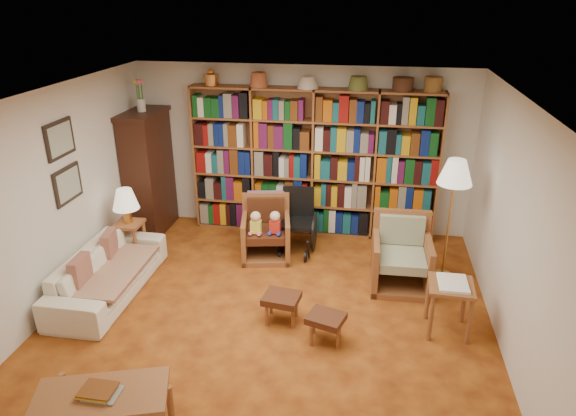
% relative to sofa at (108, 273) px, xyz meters
% --- Properties ---
extents(floor, '(5.00, 5.00, 0.00)m').
position_rel_sofa_xyz_m(floor, '(2.05, -0.15, -0.28)').
color(floor, '#B45F1B').
rests_on(floor, ground).
extents(ceiling, '(5.00, 5.00, 0.00)m').
position_rel_sofa_xyz_m(ceiling, '(2.05, -0.15, 2.22)').
color(ceiling, white).
rests_on(ceiling, wall_back).
extents(wall_back, '(5.00, 0.00, 5.00)m').
position_rel_sofa_xyz_m(wall_back, '(2.05, 2.35, 0.97)').
color(wall_back, silver).
rests_on(wall_back, floor).
extents(wall_front, '(5.00, 0.00, 5.00)m').
position_rel_sofa_xyz_m(wall_front, '(2.05, -2.65, 0.97)').
color(wall_front, silver).
rests_on(wall_front, floor).
extents(wall_left, '(0.00, 5.00, 5.00)m').
position_rel_sofa_xyz_m(wall_left, '(-0.45, -0.15, 0.97)').
color(wall_left, silver).
rests_on(wall_left, floor).
extents(wall_right, '(0.00, 5.00, 5.00)m').
position_rel_sofa_xyz_m(wall_right, '(4.55, -0.15, 0.97)').
color(wall_right, silver).
rests_on(wall_right, floor).
extents(bookshelf, '(3.60, 0.30, 2.42)m').
position_rel_sofa_xyz_m(bookshelf, '(2.25, 2.18, 0.89)').
color(bookshelf, brown).
rests_on(bookshelf, floor).
extents(curio_cabinet, '(0.50, 0.95, 2.40)m').
position_rel_sofa_xyz_m(curio_cabinet, '(-0.20, 1.85, 0.68)').
color(curio_cabinet, '#361A0E').
rests_on(curio_cabinet, floor).
extents(framed_pictures, '(0.03, 0.52, 0.97)m').
position_rel_sofa_xyz_m(framed_pictures, '(-0.43, 0.15, 1.35)').
color(framed_pictures, black).
rests_on(framed_pictures, wall_left).
extents(sofa, '(1.90, 0.75, 0.55)m').
position_rel_sofa_xyz_m(sofa, '(0.00, 0.00, 0.00)').
color(sofa, '#EFE5CB').
rests_on(sofa, floor).
extents(sofa_throw, '(0.74, 1.34, 0.04)m').
position_rel_sofa_xyz_m(sofa_throw, '(0.05, -0.00, 0.02)').
color(sofa_throw, beige).
rests_on(sofa_throw, sofa).
extents(cushion_left, '(0.17, 0.36, 0.34)m').
position_rel_sofa_xyz_m(cushion_left, '(-0.13, 0.35, 0.17)').
color(cushion_left, maroon).
rests_on(cushion_left, sofa).
extents(cushion_right, '(0.13, 0.36, 0.35)m').
position_rel_sofa_xyz_m(cushion_right, '(-0.13, -0.35, 0.17)').
color(cushion_right, maroon).
rests_on(cushion_right, sofa).
extents(side_table_lamp, '(0.36, 0.36, 0.57)m').
position_rel_sofa_xyz_m(side_table_lamp, '(-0.10, 0.84, 0.13)').
color(side_table_lamp, brown).
rests_on(side_table_lamp, floor).
extents(table_lamp, '(0.35, 0.35, 0.48)m').
position_rel_sofa_xyz_m(table_lamp, '(-0.10, 0.84, 0.61)').
color(table_lamp, gold).
rests_on(table_lamp, side_table_lamp).
extents(armchair_leather, '(0.80, 0.82, 0.85)m').
position_rel_sofa_xyz_m(armchair_leather, '(1.72, 1.34, 0.07)').
color(armchair_leather, brown).
rests_on(armchair_leather, floor).
extents(armchair_sage, '(0.74, 0.77, 0.90)m').
position_rel_sofa_xyz_m(armchair_sage, '(3.54, 0.85, 0.07)').
color(armchair_sage, brown).
rests_on(armchair_sage, floor).
extents(wheelchair, '(0.52, 0.73, 0.91)m').
position_rel_sofa_xyz_m(wheelchair, '(2.11, 1.54, 0.14)').
color(wheelchair, black).
rests_on(wheelchair, floor).
extents(floor_lamp, '(0.42, 0.42, 1.60)m').
position_rel_sofa_xyz_m(floor_lamp, '(4.11, 1.08, 1.10)').
color(floor_lamp, gold).
rests_on(floor_lamp, floor).
extents(side_table_papers, '(0.49, 0.49, 0.62)m').
position_rel_sofa_xyz_m(side_table_papers, '(4.02, -0.12, 0.21)').
color(side_table_papers, brown).
rests_on(side_table_papers, floor).
extents(footstool_a, '(0.43, 0.38, 0.33)m').
position_rel_sofa_xyz_m(footstool_a, '(2.20, -0.23, -0.01)').
color(footstool_a, '#4E2614').
rests_on(footstool_a, floor).
extents(footstool_b, '(0.45, 0.41, 0.32)m').
position_rel_sofa_xyz_m(footstool_b, '(2.73, -0.51, -0.02)').
color(footstool_b, '#4E2614').
rests_on(footstool_b, floor).
extents(coffee_table, '(1.18, 0.84, 0.48)m').
position_rel_sofa_xyz_m(coffee_table, '(1.03, -2.07, 0.10)').
color(coffee_table, brown).
rests_on(coffee_table, floor).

